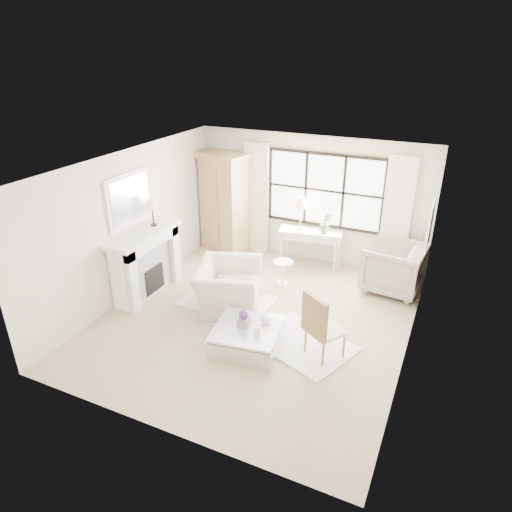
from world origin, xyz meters
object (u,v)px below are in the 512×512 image
(coffee_table, at_px, (247,338))
(club_armchair, at_px, (228,286))
(armoire, at_px, (225,202))
(console_table, at_px, (310,248))

(coffee_table, bearing_deg, club_armchair, 122.19)
(armoire, relative_size, club_armchair, 1.82)
(coffee_table, bearing_deg, console_table, 82.80)
(armoire, height_order, club_armchair, armoire)
(console_table, height_order, club_armchair, club_armchair)
(club_armchair, xyz_separation_m, coffee_table, (0.86, -1.00, -0.22))
(console_table, distance_m, club_armchair, 2.35)
(armoire, bearing_deg, console_table, 14.63)
(armoire, relative_size, console_table, 1.65)
(armoire, distance_m, club_armchair, 2.67)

